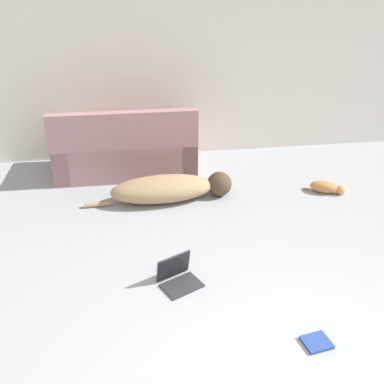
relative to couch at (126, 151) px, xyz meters
The scene contains 6 objects.
wall_back 1.51m from the couch, 31.15° to the left, with size 6.87×0.06×2.55m.
couch is the anchor object (origin of this frame).
dog 1.04m from the couch, 62.16° to the right, with size 1.74×0.53×0.30m.
cat 2.60m from the couch, 22.98° to the right, with size 0.48×0.32×0.14m.
laptop_open 2.47m from the couch, 81.17° to the right, with size 0.41×0.39×0.24m.
book_blue 3.54m from the couch, 68.63° to the right, with size 0.22×0.20×0.02m.
Camera 1 is at (-0.92, -1.49, 2.36)m, focal length 40.00 mm.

